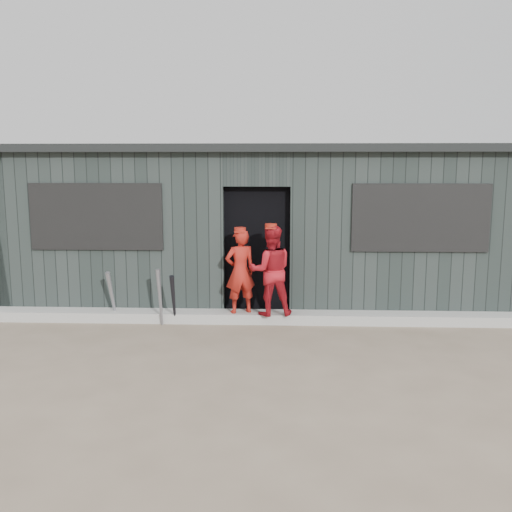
{
  "coord_description": "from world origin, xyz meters",
  "views": [
    {
      "loc": [
        0.34,
        -6.4,
        2.34
      ],
      "look_at": [
        0.0,
        1.8,
        1.0
      ],
      "focal_mm": 40.0,
      "sensor_mm": 36.0,
      "label": 1
    }
  ],
  "objects_px": {
    "player_red_left": "(240,271)",
    "player_red_right": "(271,271)",
    "player_grey_back": "(267,279)",
    "bat_right": "(174,300)",
    "dugout": "(260,224)",
    "bat_left": "(112,296)",
    "bat_mid": "(160,297)"
  },
  "relations": [
    {
      "from": "player_grey_back",
      "to": "bat_right",
      "type": "bearing_deg",
      "value": 25.25
    },
    {
      "from": "player_red_right",
      "to": "dugout",
      "type": "bearing_deg",
      "value": -90.99
    },
    {
      "from": "bat_left",
      "to": "bat_right",
      "type": "distance_m",
      "value": 0.97
    },
    {
      "from": "bat_mid",
      "to": "player_grey_back",
      "type": "distance_m",
      "value": 1.74
    },
    {
      "from": "player_red_right",
      "to": "player_grey_back",
      "type": "bearing_deg",
      "value": -92.23
    },
    {
      "from": "bat_left",
      "to": "player_red_left",
      "type": "height_order",
      "value": "player_red_left"
    },
    {
      "from": "bat_right",
      "to": "player_red_left",
      "type": "xyz_separation_m",
      "value": [
        0.95,
        0.22,
        0.39
      ]
    },
    {
      "from": "bat_left",
      "to": "bat_right",
      "type": "relative_size",
      "value": 1.02
    },
    {
      "from": "bat_mid",
      "to": "player_red_right",
      "type": "height_order",
      "value": "player_red_right"
    },
    {
      "from": "bat_left",
      "to": "player_red_right",
      "type": "xyz_separation_m",
      "value": [
        2.36,
        -0.05,
        0.41
      ]
    },
    {
      "from": "bat_right",
      "to": "player_red_right",
      "type": "relative_size",
      "value": 0.6
    },
    {
      "from": "bat_left",
      "to": "player_red_right",
      "type": "height_order",
      "value": "player_red_right"
    },
    {
      "from": "bat_right",
      "to": "dugout",
      "type": "height_order",
      "value": "dugout"
    },
    {
      "from": "bat_right",
      "to": "bat_mid",
      "type": "bearing_deg",
      "value": -176.11
    },
    {
      "from": "player_grey_back",
      "to": "bat_left",
      "type": "bearing_deg",
      "value": 9.78
    },
    {
      "from": "bat_left",
      "to": "player_grey_back",
      "type": "bearing_deg",
      "value": 15.47
    },
    {
      "from": "player_red_right",
      "to": "player_grey_back",
      "type": "height_order",
      "value": "player_red_right"
    },
    {
      "from": "bat_left",
      "to": "player_grey_back",
      "type": "xyz_separation_m",
      "value": [
        2.29,
        0.63,
        0.15
      ]
    },
    {
      "from": "bat_left",
      "to": "player_grey_back",
      "type": "distance_m",
      "value": 2.38
    },
    {
      "from": "player_red_right",
      "to": "bat_mid",
      "type": "bearing_deg",
      "value": -3.15
    },
    {
      "from": "bat_left",
      "to": "player_red_left",
      "type": "relative_size",
      "value": 0.65
    },
    {
      "from": "bat_mid",
      "to": "player_grey_back",
      "type": "xyz_separation_m",
      "value": [
        1.53,
        0.81,
        0.12
      ]
    },
    {
      "from": "dugout",
      "to": "bat_left",
      "type": "bearing_deg",
      "value": -140.54
    },
    {
      "from": "bat_left",
      "to": "dugout",
      "type": "xyz_separation_m",
      "value": [
        2.14,
        1.76,
        0.89
      ]
    },
    {
      "from": "player_red_right",
      "to": "player_grey_back",
      "type": "xyz_separation_m",
      "value": [
        -0.07,
        0.68,
        -0.26
      ]
    },
    {
      "from": "bat_left",
      "to": "player_red_left",
      "type": "distance_m",
      "value": 1.94
    },
    {
      "from": "bat_right",
      "to": "player_red_right",
      "type": "xyz_separation_m",
      "value": [
        1.4,
        0.12,
        0.42
      ]
    },
    {
      "from": "player_red_left",
      "to": "player_grey_back",
      "type": "xyz_separation_m",
      "value": [
        0.38,
        0.58,
        -0.23
      ]
    },
    {
      "from": "player_red_left",
      "to": "player_red_right",
      "type": "xyz_separation_m",
      "value": [
        0.45,
        -0.1,
        0.03
      ]
    },
    {
      "from": "player_red_left",
      "to": "dugout",
      "type": "distance_m",
      "value": 1.8
    },
    {
      "from": "bat_left",
      "to": "bat_right",
      "type": "bearing_deg",
      "value": -10.01
    },
    {
      "from": "bat_mid",
      "to": "player_red_left",
      "type": "bearing_deg",
      "value": 11.56
    }
  ]
}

